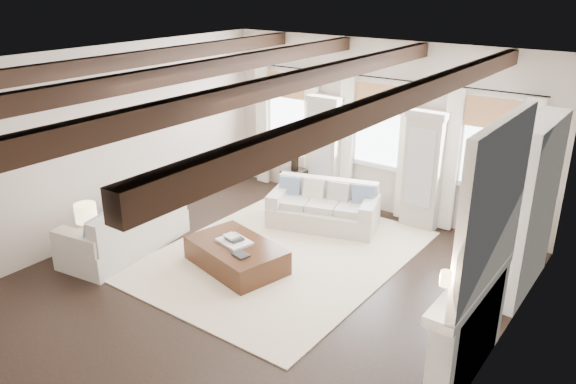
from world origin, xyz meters
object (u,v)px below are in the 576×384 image
Objects in this scene: sofa_back at (324,209)px; side_table_front at (91,251)px; sofa_left at (128,230)px; ottoman at (236,255)px; side_table_back at (295,185)px.

sofa_back is 3.99m from side_table_front.
sofa_back reaches higher than side_table_front.
side_table_front is at bearing -93.23° from sofa_left.
sofa_back is 3.40m from sofa_left.
side_table_front reaches higher than ottoman.
sofa_left is at bearing -127.17° from sofa_back.
side_table_back reaches higher than ottoman.
sofa_back is at bearing 52.83° from sofa_left.
ottoman is at bearing 35.00° from side_table_front.
ottoman is (1.81, 0.61, -0.16)m from sofa_left.
side_table_front is at bearing -103.18° from side_table_back.
sofa_left is at bearing -105.12° from side_table_back.
sofa_back is at bearing 58.35° from side_table_front.
side_table_front is 4.19m from side_table_back.
sofa_back is at bearing -31.11° from side_table_back.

